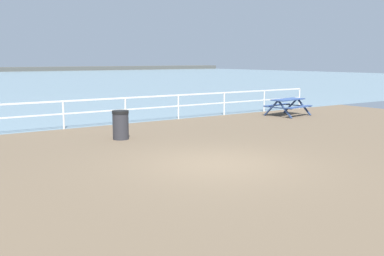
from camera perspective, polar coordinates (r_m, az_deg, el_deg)
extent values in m
cube|color=brown|center=(11.36, 3.15, -5.04)|extent=(30.00, 24.00, 0.20)
cube|color=white|center=(17.88, -12.16, 3.55)|extent=(23.00, 0.06, 0.06)
cube|color=white|center=(17.93, -12.11, 2.04)|extent=(23.00, 0.05, 0.05)
cylinder|color=white|center=(17.49, -15.98, 1.56)|extent=(0.07, 0.07, 1.05)
cylinder|color=white|center=(18.45, -8.44, 2.16)|extent=(0.07, 0.07, 1.05)
cylinder|color=white|center=(19.70, -1.74, 2.66)|extent=(0.07, 0.07, 1.05)
cylinder|color=white|center=(21.18, 4.10, 3.07)|extent=(0.07, 0.07, 1.05)
cylinder|color=white|center=(22.85, 9.13, 3.39)|extent=(0.07, 0.07, 1.05)
cylinder|color=white|center=(24.68, 13.45, 3.65)|extent=(0.07, 0.07, 1.05)
cube|color=#334C84|center=(21.40, 12.07, 3.56)|extent=(1.89, 0.99, 0.05)
cube|color=#334C84|center=(21.78, 10.70, 2.89)|extent=(1.82, 0.56, 0.04)
cube|color=#334C84|center=(21.09, 13.44, 2.62)|extent=(1.82, 0.56, 0.04)
cube|color=navy|center=(22.29, 12.37, 2.78)|extent=(0.21, 0.79, 0.79)
cube|color=navy|center=(21.88, 14.00, 2.62)|extent=(0.21, 0.79, 0.79)
cube|color=navy|center=(22.08, 13.18, 2.82)|extent=(0.31, 1.49, 0.04)
cube|color=navy|center=(21.01, 10.00, 2.50)|extent=(0.21, 0.79, 0.79)
cube|color=navy|center=(20.58, 11.69, 2.33)|extent=(0.21, 0.79, 0.79)
cube|color=navy|center=(20.79, 10.84, 2.54)|extent=(0.31, 1.49, 0.04)
cylinder|color=#2D2D33|center=(14.87, -9.03, 0.20)|extent=(0.52, 0.52, 0.85)
cylinder|color=black|center=(14.81, -9.07, 2.01)|extent=(0.55, 0.55, 0.10)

